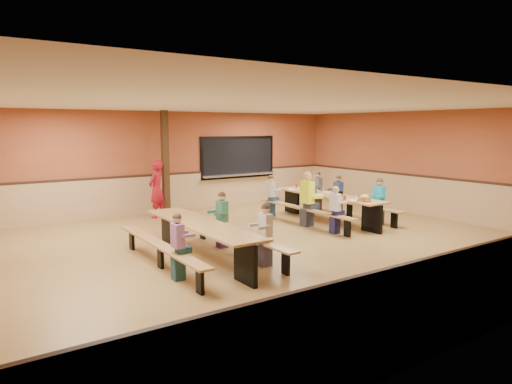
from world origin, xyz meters
TOP-DOWN VIEW (x-y plane):
  - ground at (0.00, 0.00)m, footprint 12.00×12.00m
  - room_envelope at (0.00, 0.00)m, footprint 12.04×10.04m
  - kitchen_pass_through at (2.60, 4.96)m, footprint 2.78×0.28m
  - structural_post at (-0.20, 4.40)m, footprint 0.18×0.18m
  - cafeteria_table_main at (3.06, 1.12)m, footprint 1.91×3.70m
  - cafeteria_table_second at (-1.47, -0.26)m, footprint 1.91×3.70m
  - seated_child_white_left at (2.23, -0.01)m, footprint 0.33×0.27m
  - seated_adult_yellow at (2.23, 1.02)m, footprint 0.45×0.37m
  - seated_child_grey_left at (2.23, 2.62)m, footprint 0.34×0.28m
  - seated_child_teal_right at (3.88, 0.09)m, footprint 0.37×0.30m
  - seated_child_navy_right at (3.88, 1.59)m, footprint 0.34×0.28m
  - seated_child_char_right at (3.88, 2.49)m, footprint 0.36×0.30m
  - seated_child_purple_sec at (-2.29, -1.02)m, footprint 0.32×0.26m
  - seated_child_green_sec at (-0.64, 0.38)m, footprint 0.35×0.29m
  - seated_child_tan_sec at (-0.64, -1.20)m, footprint 0.34×0.28m
  - standing_woman at (-0.55, 4.24)m, footprint 0.70×0.67m
  - punch_pitcher at (3.15, 2.32)m, footprint 0.16×0.16m
  - chip_bowl at (2.99, -0.23)m, footprint 0.32×0.32m
  - napkin_dispenser at (3.06, 0.71)m, footprint 0.10×0.14m
  - condiment_mustard at (2.87, 0.61)m, footprint 0.06×0.06m
  - condiment_ketchup at (3.03, 0.81)m, footprint 0.06×0.06m
  - table_paddle at (2.97, 1.64)m, footprint 0.16×0.16m
  - place_settings at (3.06, 1.12)m, footprint 0.65×3.30m

SIDE VIEW (x-z plane):
  - ground at x=0.00m, z-range 0.00..0.00m
  - cafeteria_table_main at x=3.06m, z-range 0.16..0.90m
  - cafeteria_table_second at x=-1.47m, z-range 0.16..0.90m
  - seated_child_purple_sec at x=-2.29m, z-range 0.00..1.12m
  - seated_child_white_left at x=2.23m, z-range 0.00..1.12m
  - seated_child_tan_sec at x=-0.64m, z-range 0.00..1.14m
  - seated_child_navy_right at x=3.88m, z-range 0.00..1.15m
  - seated_child_grey_left at x=2.23m, z-range 0.00..1.15m
  - seated_child_green_sec at x=-0.64m, z-range 0.00..1.17m
  - seated_child_char_right at x=3.88m, z-range 0.00..1.19m
  - seated_child_teal_right at x=3.88m, z-range 0.00..1.20m
  - seated_adult_yellow at x=2.23m, z-range 0.00..1.38m
  - room_envelope at x=0.00m, z-range -0.82..2.20m
  - place_settings at x=3.06m, z-range 0.74..0.85m
  - napkin_dispenser at x=3.06m, z-range 0.74..0.87m
  - standing_woman at x=-0.55m, z-range 0.00..1.62m
  - chip_bowl at x=2.99m, z-range 0.74..0.89m
  - condiment_mustard at x=2.87m, z-range 0.74..0.91m
  - condiment_ketchup at x=3.03m, z-range 0.74..0.91m
  - punch_pitcher at x=3.15m, z-range 0.74..0.96m
  - table_paddle at x=2.97m, z-range 0.60..1.16m
  - kitchen_pass_through at x=2.60m, z-range 0.80..2.18m
  - structural_post at x=-0.20m, z-range 0.00..3.00m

